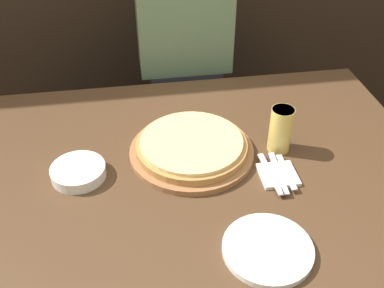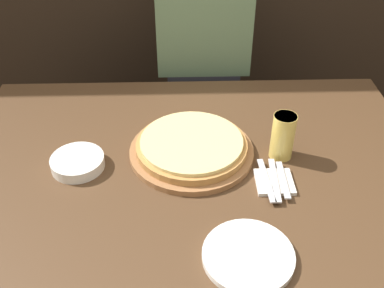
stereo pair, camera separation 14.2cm
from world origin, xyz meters
name	(u,v)px [view 1 (the left image)]	position (x,y,z in m)	size (l,w,h in m)	color
dining_table	(195,245)	(0.00, 0.00, 0.36)	(1.49, 1.08, 0.73)	#4C331E
pizza_on_board	(192,148)	(0.00, 0.07, 0.75)	(0.40, 0.40, 0.06)	#99663D
beer_glass	(281,128)	(0.28, 0.06, 0.81)	(0.07, 0.07, 0.15)	#E5C65B
dinner_plate	(268,249)	(0.13, -0.34, 0.74)	(0.23, 0.23, 0.02)	white
side_bowl	(78,172)	(-0.35, 0.02, 0.74)	(0.16, 0.16, 0.04)	white
napkin_stack	(278,175)	(0.24, -0.07, 0.73)	(0.11, 0.11, 0.01)	white
fork	(270,174)	(0.22, -0.07, 0.74)	(0.03, 0.19, 0.00)	silver
dinner_knife	(278,173)	(0.24, -0.07, 0.74)	(0.03, 0.19, 0.00)	silver
spoon	(286,172)	(0.27, -0.07, 0.74)	(0.02, 0.16, 0.00)	silver
diner_person	(185,80)	(0.07, 0.71, 0.64)	(0.38, 0.20, 1.30)	#33333D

